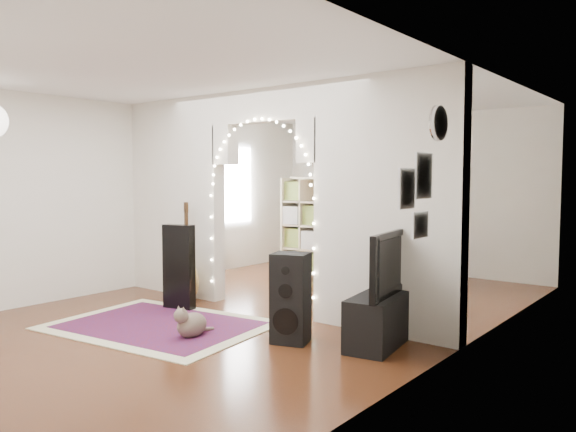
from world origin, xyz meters
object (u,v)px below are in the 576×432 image
Objects in this scene: dining_chair_right at (387,272)px; dining_chair_left at (349,279)px; acoustic_guitar at (187,264)px; floor_speaker at (291,298)px; dining_table at (409,234)px; media_console at (380,319)px; bookcase at (325,227)px.

dining_chair_left is at bearing -99.01° from dining_chair_right.
acoustic_guitar is 2.35m from floor_speaker.
dining_chair_right is (0.06, 0.96, -0.03)m from dining_chair_left.
acoustic_guitar is 3.96m from dining_table.
bookcase is at bearing 123.53° from media_console.
bookcase is 2.88× the size of dining_chair_left.
dining_chair_left is at bearing 121.57° from media_console.
dining_table is at bearing 66.49° from bookcase.
floor_speaker is at bearing -2.64° from acoustic_guitar.
floor_speaker is at bearing -39.54° from bookcase.
dining_table is (-0.86, 4.34, 0.24)m from floor_speaker.
dining_table is at bearing 96.22° from dining_chair_right.
dining_table is 2.30m from dining_chair_left.
acoustic_guitar is at bearing 144.91° from floor_speaker.
dining_chair_left is 0.96m from dining_chair_right.
acoustic_guitar is 1.94× the size of dining_chair_left.
dining_table is (1.40, 3.70, 0.20)m from acoustic_guitar.
floor_speaker is 3.83m from bookcase.
dining_chair_right is (0.27, -1.29, -0.45)m from dining_table.
dining_table reaches higher than dining_chair_left.
media_console is 1.95× the size of dining_chair_right.
acoustic_guitar is at bearing -119.37° from dining_table.
floor_speaker is (2.26, -0.65, -0.04)m from acoustic_guitar.
media_console is 2.88m from dining_chair_right.
dining_chair_left reaches higher than dining_chair_right.
bookcase is at bearing 157.81° from dining_chair_left.
floor_speaker is 4.43m from dining_table.
bookcase reaches higher than dining_table.
bookcase reaches higher than floor_speaker.
floor_speaker is 2.20m from dining_chair_left.
dining_table reaches higher than dining_chair_right.
floor_speaker is 1.74× the size of dining_chair_right.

